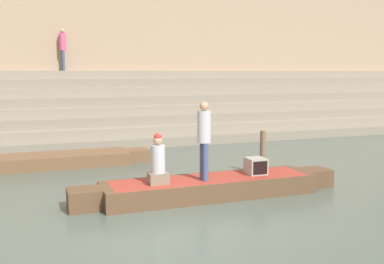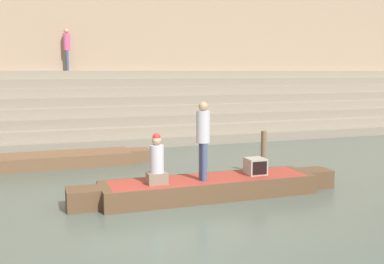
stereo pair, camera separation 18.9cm
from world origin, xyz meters
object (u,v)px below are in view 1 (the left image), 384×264
at_px(mooring_post, 263,152).
at_px(person_on_steps, 63,46).
at_px(rowboat_main, 210,187).
at_px(person_rowing, 158,163).
at_px(person_standing, 204,135).
at_px(tv_set, 256,166).
at_px(moored_boat_shore, 46,160).

relative_size(mooring_post, person_on_steps, 0.68).
height_order(rowboat_main, person_on_steps, person_on_steps).
distance_m(person_rowing, person_on_steps, 11.49).
bearing_deg(person_standing, rowboat_main, 37.44).
distance_m(rowboat_main, mooring_post, 2.75).
bearing_deg(tv_set, moored_boat_shore, 135.47).
bearing_deg(mooring_post, rowboat_main, -144.38).
distance_m(person_standing, person_rowing, 1.19).
bearing_deg(moored_boat_shore, rowboat_main, -50.94).
height_order(moored_boat_shore, person_on_steps, person_on_steps).
relative_size(person_rowing, moored_boat_shore, 0.18).
height_order(person_standing, person_rowing, person_standing).
xyz_separation_m(rowboat_main, mooring_post, (2.22, 1.59, 0.38)).
bearing_deg(person_rowing, mooring_post, 10.27).
xyz_separation_m(rowboat_main, person_on_steps, (-2.30, 10.92, 3.68)).
relative_size(tv_set, mooring_post, 0.37).
xyz_separation_m(person_standing, tv_set, (1.37, 0.13, -0.83)).
bearing_deg(person_standing, person_on_steps, 106.44).
bearing_deg(mooring_post, person_standing, -144.69).
relative_size(person_standing, moored_boat_shore, 0.28).
relative_size(person_standing, mooring_post, 1.44).
xyz_separation_m(person_standing, mooring_post, (2.42, 1.71, -0.84)).
bearing_deg(rowboat_main, person_rowing, -172.28).
bearing_deg(moored_boat_shore, person_standing, -53.33).
distance_m(rowboat_main, person_standing, 1.24).
height_order(person_rowing, mooring_post, person_rowing).
distance_m(rowboat_main, moored_boat_shore, 5.70).
height_order(person_rowing, tv_set, person_rowing).
distance_m(rowboat_main, person_on_steps, 11.75).
distance_m(person_standing, moored_boat_shore, 5.82).
height_order(rowboat_main, tv_set, tv_set).
height_order(person_standing, tv_set, person_standing).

